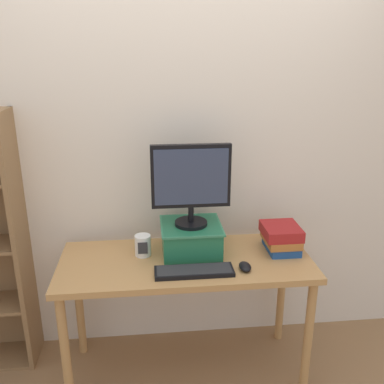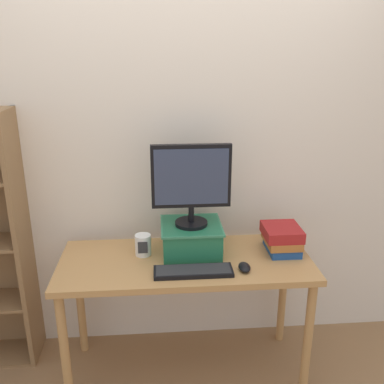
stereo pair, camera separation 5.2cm
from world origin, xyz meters
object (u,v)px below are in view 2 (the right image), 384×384
Objects in this scene: keyboard at (193,271)px; book_stack at (282,239)px; computer_mouse at (244,267)px; desk_speaker at (143,245)px; riser_box at (191,237)px; computer_monitor at (191,182)px; desk at (186,274)px.

book_stack is (0.54, 0.22, 0.07)m from keyboard.
computer_mouse is at bearing -141.53° from book_stack.
desk_speaker is (-0.55, 0.23, 0.04)m from computer_mouse.
desk_speaker is at bearing 157.46° from computer_mouse.
riser_box is 0.27m from keyboard.
keyboard is 3.43× the size of desk_speaker.
computer_mouse is at bearing -42.11° from computer_monitor.
book_stack is at bearing 38.47° from computer_mouse.
computer_monitor is 3.83× the size of desk_speaker.
book_stack reaches higher than desk.
desk_speaker reaches higher than keyboard.
computer_monitor is 0.47m from desk_speaker.
riser_box is 0.53m from book_stack.
book_stack is (0.26, 0.21, 0.06)m from computer_mouse.
riser_box reaches higher than desk_speaker.
desk is at bearing -113.18° from riser_box.
computer_monitor is (0.04, 0.09, 0.53)m from desk.
book_stack is 1.95× the size of desk_speaker.
riser_box reaches higher than computer_mouse.
computer_monitor reaches higher than computer_mouse.
riser_box is 0.28m from desk_speaker.
keyboard is at bearing -79.47° from desk.
computer_mouse is 0.85× the size of desk_speaker.
computer_monitor reaches higher than desk.
computer_monitor is 0.49m from keyboard.
desk is at bearing 100.53° from keyboard.
desk is 0.60m from book_stack.
riser_box is 1.46× the size of book_stack.
book_stack is (0.57, 0.06, 0.17)m from desk.
computer_monitor is at bearing 87.85° from keyboard.
book_stack is 0.81m from desk_speaker.
keyboard is at bearing -92.13° from riser_box.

